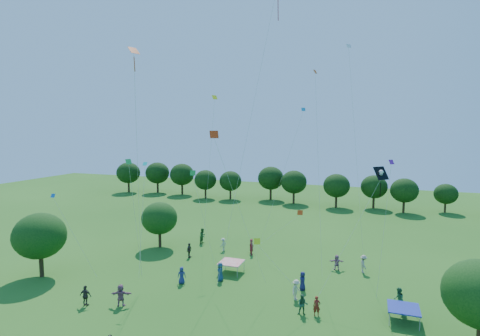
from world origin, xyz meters
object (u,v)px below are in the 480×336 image
Objects in this scene: tent_blue at (404,308)px; red_high_kite at (266,42)px; near_tree_west at (40,236)px; near_tree_north at (159,218)px; pirate_kite at (380,175)px; tent_red_stripe at (231,262)px.

tent_blue is 23.47m from red_high_kite.
near_tree_north is at bearing 63.12° from near_tree_west.
pirate_kite is 14.57m from red_high_kite.
near_tree_west is at bearing -166.93° from red_high_kite.
pirate_kite is (30.29, 6.25, 6.39)m from near_tree_west.
pirate_kite is 0.38× the size of red_high_kite.
tent_red_stripe is 16.02m from tent_blue.
tent_red_stripe is 1.00× the size of tent_blue.
tent_blue is at bearing 4.32° from near_tree_west.
red_high_kite is (14.99, -6.81, 17.93)m from near_tree_north.
near_tree_west is at bearing -157.32° from tent_red_stripe.
red_high_kite reaches higher than pirate_kite.
red_high_kite is (4.05, -2.19, 20.43)m from tent_red_stripe.
tent_red_stripe is (10.94, -4.62, -2.50)m from near_tree_north.
tent_red_stripe is 20.94m from red_high_kite.
near_tree_north is 12.14m from tent_red_stripe.
near_tree_west reaches higher than tent_blue.
tent_red_stripe is at bearing 22.68° from near_tree_west.
pirate_kite is at bearing -3.38° from tent_red_stripe.
tent_blue is at bearing -19.34° from near_tree_north.
near_tree_west is 18.51m from tent_red_stripe.
tent_blue is 0.09× the size of red_high_kite.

